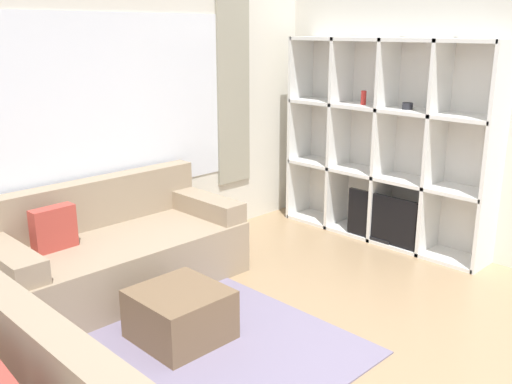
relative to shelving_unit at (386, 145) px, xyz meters
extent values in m
cube|color=silver|center=(-2.39, 1.43, 0.36)|extent=(6.30, 0.07, 2.70)
cube|color=white|center=(-2.39, 1.39, 0.46)|extent=(2.81, 0.01, 1.60)
cube|color=#9E9984|center=(-0.81, 1.38, 0.46)|extent=(0.44, 0.03, 1.90)
cube|color=silver|center=(0.20, -0.11, 0.36)|extent=(0.07, 4.22, 2.70)
cube|color=slate|center=(-3.30, -0.16, -0.98)|extent=(2.90, 2.32, 0.01)
cube|color=silver|center=(0.15, 0.00, 0.03)|extent=(0.02, 2.23, 2.03)
cube|color=white|center=(-0.04, -1.11, 0.03)|extent=(0.40, 0.04, 2.03)
cube|color=white|center=(-0.04, -0.55, 0.03)|extent=(0.40, 0.04, 2.03)
cube|color=white|center=(-0.04, 0.00, 0.03)|extent=(0.40, 0.04, 2.03)
cube|color=white|center=(-0.04, 0.56, 0.03)|extent=(0.40, 0.04, 2.03)
cube|color=white|center=(-0.04, 1.12, 0.03)|extent=(0.40, 0.04, 2.03)
cube|color=white|center=(-0.04, 0.00, -0.97)|extent=(0.40, 2.23, 0.04)
cube|color=white|center=(-0.04, 0.00, -0.31)|extent=(0.40, 2.23, 0.04)
cube|color=white|center=(-0.04, 0.00, 0.37)|extent=(0.40, 2.23, 0.04)
cube|color=white|center=(-0.04, 0.00, 1.03)|extent=(0.40, 2.23, 0.04)
cube|color=black|center=(-0.19, -0.12, -0.70)|extent=(0.04, 0.79, 0.49)
cube|color=black|center=(-0.17, -0.12, -0.93)|extent=(0.10, 0.24, 0.03)
cylinder|color=#232328|center=(-0.06, -0.24, 0.42)|extent=(0.10, 0.10, 0.06)
cylinder|color=#2856A8|center=(-0.06, 0.31, -0.90)|extent=(0.06, 0.06, 0.09)
cylinder|color=orange|center=(-0.06, 0.30, -0.87)|extent=(0.05, 0.05, 0.16)
cylinder|color=red|center=(-0.06, 0.26, 0.46)|extent=(0.05, 0.05, 0.14)
cube|color=gray|center=(-2.61, 0.85, -0.76)|extent=(2.06, 0.98, 0.46)
cube|color=gray|center=(-2.61, 1.25, -0.32)|extent=(2.06, 0.18, 0.41)
cube|color=gray|center=(-3.52, 0.85, -0.44)|extent=(0.24, 0.92, 0.17)
cube|color=gray|center=(-1.70, 0.85, -0.44)|extent=(0.24, 0.92, 0.17)
cube|color=#AD3D33|center=(-3.09, 0.97, -0.36)|extent=(0.34, 0.13, 0.34)
cube|color=gray|center=(-3.99, -0.68, -0.32)|extent=(0.18, 1.75, 0.41)
cube|color=brown|center=(-2.75, -0.15, -0.80)|extent=(0.59, 0.60, 0.37)
camera|label=1|loc=(-4.90, -3.08, 1.12)|focal=40.00mm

